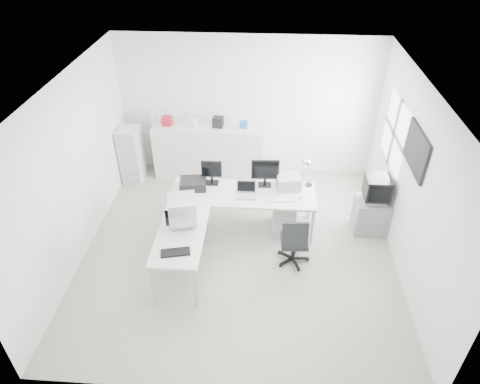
# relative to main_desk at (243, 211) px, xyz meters

# --- Properties ---
(floor) EXTENTS (5.00, 5.00, 0.01)m
(floor) POSITION_rel_main_desk_xyz_m (-0.03, -0.53, -0.38)
(floor) COLOR beige
(floor) RESTS_ON ground
(ceiling) EXTENTS (5.00, 5.00, 0.01)m
(ceiling) POSITION_rel_main_desk_xyz_m (-0.03, -0.53, 2.42)
(ceiling) COLOR white
(ceiling) RESTS_ON back_wall
(back_wall) EXTENTS (5.00, 0.02, 2.80)m
(back_wall) POSITION_rel_main_desk_xyz_m (-0.03, 1.97, 1.02)
(back_wall) COLOR silver
(back_wall) RESTS_ON floor
(left_wall) EXTENTS (0.02, 5.00, 2.80)m
(left_wall) POSITION_rel_main_desk_xyz_m (-2.53, -0.53, 1.02)
(left_wall) COLOR silver
(left_wall) RESTS_ON floor
(right_wall) EXTENTS (0.02, 5.00, 2.80)m
(right_wall) POSITION_rel_main_desk_xyz_m (2.47, -0.53, 1.02)
(right_wall) COLOR silver
(right_wall) RESTS_ON floor
(window) EXTENTS (0.02, 1.20, 1.10)m
(window) POSITION_rel_main_desk_xyz_m (2.45, 0.67, 1.23)
(window) COLOR white
(window) RESTS_ON right_wall
(wall_picture) EXTENTS (0.04, 0.90, 0.60)m
(wall_picture) POSITION_rel_main_desk_xyz_m (2.44, -0.43, 1.52)
(wall_picture) COLOR black
(wall_picture) RESTS_ON right_wall
(main_desk) EXTENTS (2.40, 0.80, 0.75)m
(main_desk) POSITION_rel_main_desk_xyz_m (0.00, 0.00, 0.00)
(main_desk) COLOR silver
(main_desk) RESTS_ON floor
(side_desk) EXTENTS (0.70, 1.40, 0.75)m
(side_desk) POSITION_rel_main_desk_xyz_m (-0.85, -1.10, 0.00)
(side_desk) COLOR silver
(side_desk) RESTS_ON floor
(drawer_pedestal) EXTENTS (0.40, 0.50, 0.60)m
(drawer_pedestal) POSITION_rel_main_desk_xyz_m (0.70, 0.05, -0.08)
(drawer_pedestal) COLOR silver
(drawer_pedestal) RESTS_ON floor
(inkjet_printer) EXTENTS (0.47, 0.39, 0.15)m
(inkjet_printer) POSITION_rel_main_desk_xyz_m (-0.85, 0.10, 0.45)
(inkjet_printer) COLOR black
(inkjet_printer) RESTS_ON main_desk
(lcd_monitor_small) EXTENTS (0.35, 0.20, 0.43)m
(lcd_monitor_small) POSITION_rel_main_desk_xyz_m (-0.55, 0.25, 0.59)
(lcd_monitor_small) COLOR black
(lcd_monitor_small) RESTS_ON main_desk
(lcd_monitor_large) EXTENTS (0.47, 0.21, 0.48)m
(lcd_monitor_large) POSITION_rel_main_desk_xyz_m (0.35, 0.25, 0.62)
(lcd_monitor_large) COLOR black
(lcd_monitor_large) RESTS_ON main_desk
(laptop) EXTENTS (0.33, 0.34, 0.22)m
(laptop) POSITION_rel_main_desk_xyz_m (0.05, -0.10, 0.48)
(laptop) COLOR #B7B7BA
(laptop) RESTS_ON main_desk
(white_keyboard) EXTENTS (0.46, 0.20, 0.02)m
(white_keyboard) POSITION_rel_main_desk_xyz_m (0.65, -0.15, 0.38)
(white_keyboard) COLOR silver
(white_keyboard) RESTS_ON main_desk
(white_mouse) EXTENTS (0.06, 0.06, 0.06)m
(white_mouse) POSITION_rel_main_desk_xyz_m (0.95, -0.10, 0.41)
(white_mouse) COLOR silver
(white_mouse) RESTS_ON main_desk
(laser_printer) EXTENTS (0.44, 0.39, 0.22)m
(laser_printer) POSITION_rel_main_desk_xyz_m (0.75, 0.22, 0.49)
(laser_printer) COLOR #A6A6A6
(laser_printer) RESTS_ON main_desk
(desk_lamp) EXTENTS (0.17, 0.17, 0.49)m
(desk_lamp) POSITION_rel_main_desk_xyz_m (1.10, 0.30, 0.62)
(desk_lamp) COLOR silver
(desk_lamp) RESTS_ON main_desk
(crt_monitor) EXTENTS (0.48, 0.48, 0.46)m
(crt_monitor) POSITION_rel_main_desk_xyz_m (-0.85, -0.85, 0.60)
(crt_monitor) COLOR #B7B7BA
(crt_monitor) RESTS_ON side_desk
(black_keyboard) EXTENTS (0.43, 0.25, 0.03)m
(black_keyboard) POSITION_rel_main_desk_xyz_m (-0.85, -1.50, 0.39)
(black_keyboard) COLOR black
(black_keyboard) RESTS_ON side_desk
(office_chair) EXTENTS (0.56, 0.56, 0.92)m
(office_chair) POSITION_rel_main_desk_xyz_m (0.84, -0.76, 0.09)
(office_chair) COLOR #25282A
(office_chair) RESTS_ON floor
(tv_cabinet) EXTENTS (0.57, 0.47, 0.62)m
(tv_cabinet) POSITION_rel_main_desk_xyz_m (2.19, 0.10, -0.06)
(tv_cabinet) COLOR slate
(tv_cabinet) RESTS_ON floor
(crt_tv) EXTENTS (0.50, 0.48, 0.45)m
(crt_tv) POSITION_rel_main_desk_xyz_m (2.19, 0.10, 0.47)
(crt_tv) COLOR black
(crt_tv) RESTS_ON tv_cabinet
(sideboard) EXTENTS (2.19, 0.55, 1.09)m
(sideboard) POSITION_rel_main_desk_xyz_m (-0.80, 1.71, 0.17)
(sideboard) COLOR silver
(sideboard) RESTS_ON floor
(clutter_box_a) EXTENTS (0.20, 0.18, 0.18)m
(clutter_box_a) POSITION_rel_main_desk_xyz_m (-1.60, 1.71, 0.81)
(clutter_box_a) COLOR #AF192C
(clutter_box_a) RESTS_ON sideboard
(clutter_box_b) EXTENTS (0.19, 0.18, 0.15)m
(clutter_box_b) POSITION_rel_main_desk_xyz_m (-1.10, 1.71, 0.79)
(clutter_box_b) COLOR silver
(clutter_box_b) RESTS_ON sideboard
(clutter_box_c) EXTENTS (0.22, 0.20, 0.20)m
(clutter_box_c) POSITION_rel_main_desk_xyz_m (-0.60, 1.71, 0.82)
(clutter_box_c) COLOR black
(clutter_box_c) RESTS_ON sideboard
(clutter_box_d) EXTENTS (0.15, 0.14, 0.14)m
(clutter_box_d) POSITION_rel_main_desk_xyz_m (-0.10, 1.71, 0.79)
(clutter_box_d) COLOR #1A65B6
(clutter_box_d) RESTS_ON sideboard
(clutter_bottle) EXTENTS (0.07, 0.07, 0.22)m
(clutter_bottle) POSITION_rel_main_desk_xyz_m (-1.90, 1.75, 0.83)
(clutter_bottle) COLOR silver
(clutter_bottle) RESTS_ON sideboard
(filing_cabinet) EXTENTS (0.40, 0.47, 1.13)m
(filing_cabinet) POSITION_rel_main_desk_xyz_m (-2.31, 1.41, 0.19)
(filing_cabinet) COLOR silver
(filing_cabinet) RESTS_ON floor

